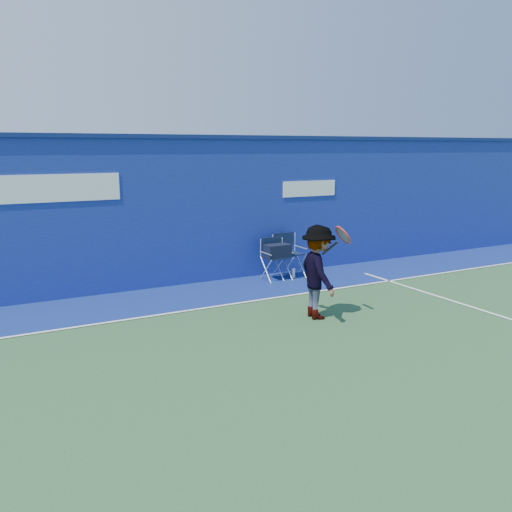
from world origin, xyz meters
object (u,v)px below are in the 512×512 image
directors_chair_left (277,263)px  water_bottle (293,273)px  directors_chair_right (289,264)px  tennis_player (318,272)px

directors_chair_left → water_bottle: (0.41, -0.04, -0.27)m
directors_chair_left → directors_chair_right: (0.38, 0.10, -0.07)m
directors_chair_right → water_bottle: bearing=-76.5°
water_bottle → tennis_player: size_ratio=0.14×
directors_chair_right → directors_chair_left: bearing=-165.3°
directors_chair_left → tennis_player: 2.76m
water_bottle → tennis_player: tennis_player is taller
water_bottle → directors_chair_right: bearing=103.5°
directors_chair_left → directors_chair_right: 0.40m
directors_chair_right → water_bottle: (0.03, -0.14, -0.19)m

